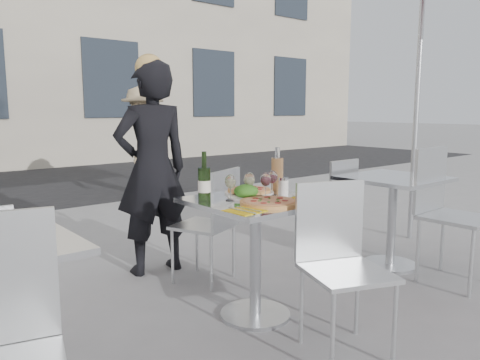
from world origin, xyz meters
TOP-DOWN VIEW (x-y plane):
  - ground at (0.00, 0.00)m, footprint 80.00×80.00m
  - street_asphalt at (0.00, 6.50)m, footprint 24.00×5.00m
  - main_table at (0.00, 0.00)m, footprint 0.72×0.72m
  - side_table_right at (1.50, 0.00)m, footprint 0.72×0.72m
  - chair_far at (0.15, 0.63)m, footprint 0.52×0.52m
  - chair_near at (0.10, -0.56)m, footprint 0.54×0.54m
  - side_chair_rfar at (1.46, 0.57)m, footprint 0.39×0.40m
  - side_chair_rnear at (1.52, -0.42)m, footprint 0.47×0.48m
  - woman_diner at (-0.07, 1.14)m, footprint 0.65×0.46m
  - pedestrian_b at (1.46, 4.12)m, footprint 1.10×1.21m
  - pizza_near at (-0.04, -0.16)m, footprint 0.34×0.34m
  - pizza_far at (0.10, 0.17)m, footprint 0.32×0.32m
  - salad_plate at (-0.03, 0.06)m, footprint 0.22×0.22m
  - wine_bottle at (-0.28, 0.15)m, footprint 0.07×0.08m
  - carafe at (0.31, 0.13)m, footprint 0.08×0.08m
  - sugar_shaker at (0.25, 0.02)m, footprint 0.06×0.06m
  - wineglass_white_a at (-0.14, 0.07)m, footprint 0.07×0.07m
  - wineglass_white_b at (-0.00, 0.06)m, footprint 0.07×0.07m
  - wineglass_red_a at (0.08, -0.01)m, footprint 0.07×0.07m
  - wineglass_red_b at (0.17, 0.04)m, footprint 0.07×0.07m
  - napkin_left at (-0.27, -0.21)m, footprint 0.19×0.20m
  - napkin_right at (0.27, -0.18)m, footprint 0.21×0.21m

SIDE VIEW (x-z plane):
  - ground at x=0.00m, z-range 0.00..0.00m
  - street_asphalt at x=0.00m, z-range 0.00..0.00m
  - side_chair_rfar at x=1.46m, z-range 0.08..0.93m
  - chair_far at x=0.15m, z-range 0.08..0.94m
  - chair_near at x=0.10m, z-range 0.08..0.98m
  - main_table at x=0.00m, z-range 0.16..0.91m
  - side_table_right at x=1.50m, z-range 0.16..0.91m
  - side_chair_rnear at x=1.52m, z-range 0.09..1.10m
  - napkin_left at x=-0.27m, z-range 0.75..0.76m
  - napkin_right at x=0.27m, z-range 0.75..0.76m
  - pizza_near at x=-0.04m, z-range 0.75..0.77m
  - pizza_far at x=0.10m, z-range 0.75..0.78m
  - salad_plate at x=-0.03m, z-range 0.74..0.83m
  - sugar_shaker at x=0.25m, z-range 0.75..0.86m
  - pedestrian_b at x=1.46m, z-range 0.00..1.63m
  - woman_diner at x=-0.07m, z-range 0.00..1.66m
  - wineglass_white_a at x=-0.14m, z-range 0.78..0.94m
  - wineglass_white_b at x=0.00m, z-range 0.78..0.94m
  - wineglass_red_a at x=0.08m, z-range 0.78..0.94m
  - wineglass_red_b at x=0.17m, z-range 0.78..0.94m
  - wine_bottle at x=-0.28m, z-range 0.72..1.01m
  - carafe at x=0.31m, z-range 0.72..1.01m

